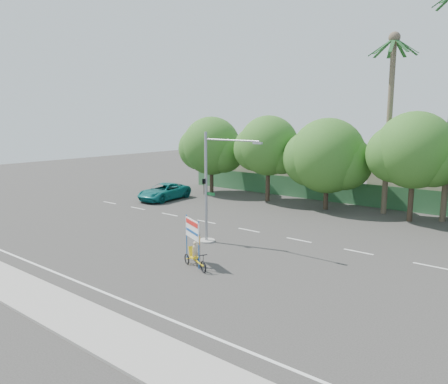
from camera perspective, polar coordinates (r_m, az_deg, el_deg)
The scene contains 12 objects.
ground at distance 23.86m, azimuth -4.14°, elevation -9.59°, with size 120.00×120.00×0.00m, color #33302D.
sidewalk_near at distance 19.46m, azimuth -19.90°, elevation -14.61°, with size 50.00×2.40×0.12m, color gray.
fence at distance 41.50m, azimuth 16.51°, elevation -0.21°, with size 38.00×0.08×2.00m, color #336B3D.
building_left at distance 49.79m, azimuth 7.90°, elevation 2.87°, with size 12.00×8.00×4.00m, color beige.
tree_far_left at distance 45.41m, azimuth -1.70°, elevation 5.80°, with size 7.14×6.00×7.96m.
tree_left at distance 41.19m, azimuth 5.76°, elevation 5.76°, with size 6.66×5.60×8.07m.
tree_center at distance 38.30m, azimuth 13.29°, elevation 4.36°, with size 7.62×6.40×7.85m.
tree_right at distance 35.79m, azimuth 23.52°, elevation 4.69°, with size 6.90×5.80×8.36m.
palm_short at distance 37.85m, azimuth 20.89°, elevation 10.59°, with size 3.73×3.79×14.45m.
traffic_signal at distance 27.40m, azimuth -1.90°, elevation -0.71°, with size 4.72×1.10×7.00m.
trike_billboard at distance 23.56m, azimuth -3.90°, elevation -7.14°, with size 2.45×1.29×2.63m.
pickup_truck at distance 42.51m, azimuth -7.84°, elevation 0.05°, with size 2.62×5.68×1.58m, color #0F6D69.
Camera 1 is at (15.42, -16.41, 7.90)m, focal length 35.00 mm.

